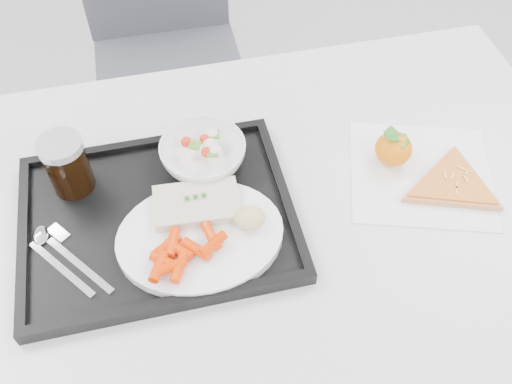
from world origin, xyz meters
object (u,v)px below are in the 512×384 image
at_px(tray, 158,219).
at_px(salad_bowl, 203,154).
at_px(pizza_slice, 453,184).
at_px(tangerine, 394,149).
at_px(dinner_plate, 200,236).
at_px(table, 265,229).
at_px(chair, 163,32).
at_px(cola_glass, 67,164).

relative_size(tray, salad_bowl, 2.96).
height_order(salad_bowl, pizza_slice, salad_bowl).
bearing_deg(pizza_slice, tangerine, 134.90).
height_order(dinner_plate, tangerine, tangerine).
distance_m(table, tangerine, 0.27).
bearing_deg(tray, pizza_slice, -4.94).
distance_m(tray, salad_bowl, 0.14).
relative_size(tangerine, pizza_slice, 0.33).
bearing_deg(chair, cola_glass, -106.77).
height_order(salad_bowl, cola_glass, cola_glass).
bearing_deg(pizza_slice, tray, 175.06).
xyz_separation_m(tray, dinner_plate, (0.06, -0.06, 0.02)).
bearing_deg(tray, tangerine, 5.11).
relative_size(tray, cola_glass, 4.17).
xyz_separation_m(table, tangerine, (0.25, 0.05, 0.10)).
relative_size(table, dinner_plate, 4.44).
bearing_deg(table, pizza_slice, -5.79).
distance_m(dinner_plate, salad_bowl, 0.17).
bearing_deg(salad_bowl, tangerine, -10.39).
bearing_deg(tray, salad_bowl, 46.21).
relative_size(chair, cola_glass, 8.61).
distance_m(cola_glass, pizza_slice, 0.66).
bearing_deg(pizza_slice, salad_bowl, 160.93).
bearing_deg(pizza_slice, cola_glass, 167.41).
distance_m(tray, cola_glass, 0.18).
height_order(chair, pizza_slice, chair).
relative_size(chair, tray, 2.07).
xyz_separation_m(tray, salad_bowl, (0.10, 0.10, 0.03)).
xyz_separation_m(tray, tangerine, (0.43, 0.04, 0.03)).
bearing_deg(chair, tangerine, -66.19).
relative_size(table, salad_bowl, 7.89).
distance_m(table, chair, 0.85).
xyz_separation_m(dinner_plate, cola_glass, (-0.19, 0.16, 0.05)).
bearing_deg(table, salad_bowl, 128.37).
bearing_deg(tangerine, cola_glass, 173.79).
height_order(chair, cola_glass, chair).
xyz_separation_m(tray, pizza_slice, (0.51, -0.04, 0.00)).
bearing_deg(chair, tray, -95.92).
distance_m(dinner_plate, tangerine, 0.38).
distance_m(table, salad_bowl, 0.18).
distance_m(dinner_plate, pizza_slice, 0.45).
relative_size(chair, dinner_plate, 3.44).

